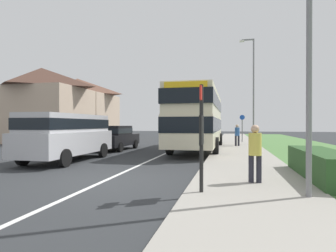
{
  "coord_description": "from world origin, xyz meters",
  "views": [
    {
      "loc": [
        3.65,
        -7.69,
        1.68
      ],
      "look_at": [
        0.66,
        5.71,
        1.6
      ],
      "focal_mm": 29.89,
      "sensor_mm": 36.0,
      "label": 1
    }
  ],
  "objects": [
    {
      "name": "roadside_hedge",
      "position": [
        6.3,
        1.32,
        0.45
      ],
      "size": [
        1.1,
        4.24,
        0.9
      ],
      "primitive_type": "cube",
      "color": "#2D5128",
      "rests_on": "ground_plane"
    },
    {
      "name": "parked_van_silver",
      "position": [
        -3.63,
        3.77,
        1.28
      ],
      "size": [
        2.11,
        5.41,
        2.14
      ],
      "color": "#B7B7BC",
      "rests_on": "ground_plane"
    },
    {
      "name": "street_lamp_mid",
      "position": [
        5.33,
        15.24,
        4.77
      ],
      "size": [
        1.14,
        0.2,
        8.41
      ],
      "color": "slate",
      "rests_on": "ground_plane"
    },
    {
      "name": "pedestrian_walking_away",
      "position": [
        4.13,
        13.15,
        0.98
      ],
      "size": [
        0.34,
        0.34,
        1.67
      ],
      "color": "#23232D",
      "rests_on": "ground_plane"
    },
    {
      "name": "double_decker_bus",
      "position": [
        1.64,
        10.37,
        2.14
      ],
      "size": [
        2.8,
        11.01,
        3.7
      ],
      "color": "beige",
      "rests_on": "ground_plane"
    },
    {
      "name": "pavement_near_side",
      "position": [
        4.2,
        6.0,
        0.06
      ],
      "size": [
        3.2,
        68.0,
        0.12
      ],
      "primitive_type": "cube",
      "color": "#9E998E",
      "rests_on": "ground_plane"
    },
    {
      "name": "lane_marking_centre",
      "position": [
        0.0,
        8.0,
        0.0
      ],
      "size": [
        0.14,
        60.0,
        0.01
      ],
      "primitive_type": "cube",
      "color": "silver",
      "rests_on": "ground_plane"
    },
    {
      "name": "house_terrace_far_side",
      "position": [
        -13.7,
        18.5,
        3.5
      ],
      "size": [
        7.9,
        12.51,
        6.99
      ],
      "color": "#C1A88E",
      "rests_on": "ground_plane"
    },
    {
      "name": "ground_plane",
      "position": [
        0.0,
        0.0,
        0.0
      ],
      "size": [
        120.0,
        120.0,
        0.0
      ],
      "primitive_type": "plane",
      "color": "#2D3033"
    },
    {
      "name": "parked_car_black",
      "position": [
        -3.71,
        9.41,
        0.88
      ],
      "size": [
        1.93,
        4.46,
        1.59
      ],
      "color": "black",
      "rests_on": "ground_plane"
    },
    {
      "name": "bus_stop_sign",
      "position": [
        3.0,
        -1.22,
        1.54
      ],
      "size": [
        0.09,
        0.52,
        2.6
      ],
      "color": "black",
      "rests_on": "ground_plane"
    },
    {
      "name": "pedestrian_at_stop",
      "position": [
        4.3,
        0.13,
        0.98
      ],
      "size": [
        0.34,
        0.34,
        1.67
      ],
      "color": "#23232D",
      "rests_on": "ground_plane"
    },
    {
      "name": "cycle_route_sign",
      "position": [
        4.67,
        17.93,
        1.43
      ],
      "size": [
        0.44,
        0.08,
        2.52
      ],
      "color": "slate",
      "rests_on": "ground_plane"
    }
  ]
}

